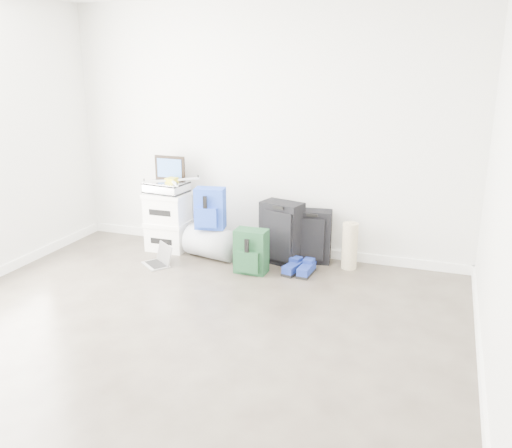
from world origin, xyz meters
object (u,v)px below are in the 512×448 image
at_px(large_suitcase, 281,233).
at_px(laptop, 159,260).
at_px(duffel_bag, 212,242).
at_px(boxes_stack, 168,221).
at_px(briefcase, 166,187).
at_px(carry_on, 314,236).

xyz_separation_m(large_suitcase, laptop, (-1.20, -0.51, -0.28)).
relative_size(duffel_bag, large_suitcase, 0.84).
height_order(boxes_stack, laptop, boxes_stack).
bearing_deg(briefcase, carry_on, 11.97).
bearing_deg(duffel_bag, carry_on, 25.34).
bearing_deg(large_suitcase, briefcase, -163.80).
bearing_deg(duffel_bag, briefcase, -177.06).
bearing_deg(laptop, boxes_stack, 143.69).
distance_m(duffel_bag, large_suitcase, 0.78).
relative_size(carry_on, laptop, 1.52).
distance_m(boxes_stack, duffel_bag, 0.61).
bearing_deg(briefcase, large_suitcase, 7.71).
height_order(duffel_bag, large_suitcase, large_suitcase).
height_order(boxes_stack, briefcase, briefcase).
xyz_separation_m(boxes_stack, briefcase, (0.00, 0.00, 0.39)).
height_order(boxes_stack, carry_on, boxes_stack).
distance_m(boxes_stack, briefcase, 0.39).
relative_size(briefcase, duffel_bag, 0.77).
xyz_separation_m(briefcase, large_suitcase, (1.34, 0.02, -0.39)).
relative_size(boxes_stack, large_suitcase, 1.00).
height_order(briefcase, laptop, briefcase).
bearing_deg(laptop, carry_on, 59.90).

